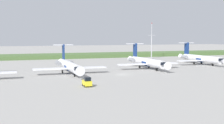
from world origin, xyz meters
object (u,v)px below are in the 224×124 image
at_px(regional_jet_third, 146,62).
at_px(baggage_tug, 87,82).
at_px(antenna_mast, 152,44).
at_px(regional_jet_fourth, 200,58).
at_px(regional_jet_second, 69,65).

bearing_deg(regional_jet_third, baggage_tug, -134.56).
xyz_separation_m(regional_jet_third, antenna_mast, (22.67, 40.92, 5.32)).
height_order(regional_jet_fourth, antenna_mast, antenna_mast).
height_order(regional_jet_second, baggage_tug, regional_jet_second).
xyz_separation_m(regional_jet_fourth, baggage_tug, (-58.75, -37.83, -1.53)).
bearing_deg(regional_jet_second, baggage_tug, -91.59).
xyz_separation_m(regional_jet_third, baggage_tug, (-30.20, -30.66, -1.53)).
distance_m(antenna_mast, baggage_tug, 89.26).
height_order(regional_jet_fourth, baggage_tug, regional_jet_fourth).
bearing_deg(regional_jet_second, regional_jet_third, 9.49).
xyz_separation_m(regional_jet_second, baggage_tug, (-0.71, -25.74, -1.53)).
relative_size(regional_jet_fourth, antenna_mast, 1.65).
relative_size(regional_jet_third, antenna_mast, 1.65).
xyz_separation_m(antenna_mast, baggage_tug, (-52.87, -71.59, -6.85)).
distance_m(regional_jet_second, regional_jet_fourth, 59.29).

